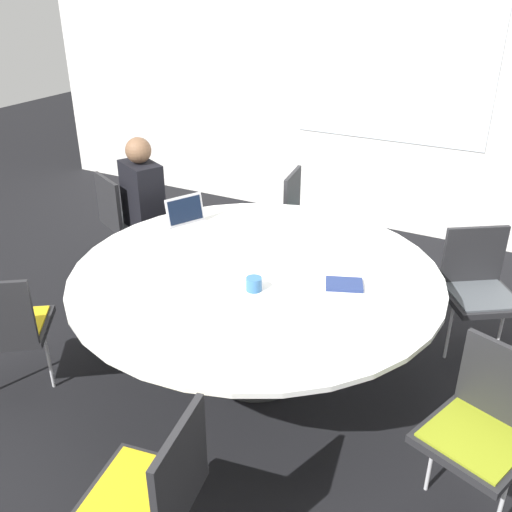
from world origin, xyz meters
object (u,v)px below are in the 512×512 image
at_px(chair_2, 153,488).
at_px(coffee_cup, 254,284).
at_px(chair_4, 479,284).
at_px(chair_0, 125,215).
at_px(laptop, 190,221).
at_px(person_0, 145,200).
at_px(chair_3, 484,423).
at_px(chair_5, 306,214).
at_px(chair_1, 5,324).
at_px(spiral_notebook, 344,284).

height_order(chair_2, coffee_cup, chair_2).
distance_m(chair_4, coffee_cup, 1.55).
height_order(chair_0, laptop, laptop).
bearing_deg(chair_2, coffee_cup, 0.26).
bearing_deg(person_0, chair_3, 3.91).
xyz_separation_m(chair_2, coffee_cup, (-0.21, 1.23, 0.25)).
height_order(chair_3, chair_5, same).
distance_m(chair_3, person_0, 3.00).
relative_size(chair_1, chair_3, 1.00).
height_order(chair_3, laptop, laptop).
distance_m(chair_3, coffee_cup, 1.35).
height_order(chair_0, chair_5, same).
distance_m(chair_5, person_0, 1.33).
relative_size(chair_0, chair_4, 1.00).
distance_m(chair_1, spiral_notebook, 1.97).
xyz_separation_m(chair_2, laptop, (-1.00, 1.78, 0.27)).
bearing_deg(chair_5, person_0, -63.60).
height_order(chair_5, coffee_cup, chair_5).
distance_m(chair_3, chair_4, 1.34).
relative_size(chair_5, laptop, 2.37).
bearing_deg(chair_0, chair_1, -48.18).
relative_size(chair_3, chair_4, 1.00).
bearing_deg(chair_2, spiral_notebook, -17.75).
distance_m(chair_0, chair_5, 1.52).
bearing_deg(spiral_notebook, laptop, 167.73).
height_order(chair_5, spiral_notebook, chair_5).
height_order(chair_0, chair_3, same).
bearing_deg(spiral_notebook, chair_1, -150.08).
relative_size(chair_0, spiral_notebook, 3.49).
bearing_deg(chair_3, chair_1, 30.26).
height_order(chair_3, coffee_cup, chair_3).
distance_m(person_0, laptop, 0.76).
xyz_separation_m(chair_3, chair_5, (-1.69, 1.89, 0.00)).
height_order(chair_1, chair_3, same).
bearing_deg(person_0, chair_1, -56.60).
bearing_deg(chair_5, coffee_cup, 4.47).
xyz_separation_m(person_0, spiral_notebook, (1.90, -0.61, 0.03)).
distance_m(chair_5, laptop, 1.21).
xyz_separation_m(chair_0, person_0, (0.25, -0.03, 0.19)).
height_order(chair_3, chair_4, same).
relative_size(chair_1, spiral_notebook, 3.49).
bearing_deg(chair_0, chair_5, 54.65).
relative_size(chair_0, chair_2, 1.00).
bearing_deg(chair_5, chair_2, 2.96).
relative_size(person_0, coffee_cup, 13.62).
xyz_separation_m(chair_1, chair_5, (0.88, 2.34, 0.00)).
bearing_deg(chair_5, spiral_notebook, 22.24).
relative_size(chair_2, chair_3, 1.00).
xyz_separation_m(chair_1, coffee_cup, (1.26, 0.69, 0.25)).
bearing_deg(chair_2, chair_5, 2.31).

